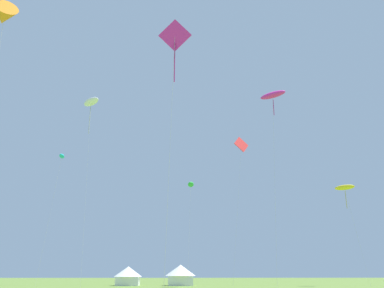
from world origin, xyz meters
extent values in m
cube|color=red|center=(9.33, 57.41, 22.39)|extent=(2.67, 1.60, 2.92)
cylinder|color=#B2B2B7|center=(8.12, 56.27, 11.19)|extent=(2.44, 2.30, 22.39)
ellipsoid|color=yellow|center=(27.11, 59.89, 15.78)|extent=(3.40, 3.13, 1.09)
cylinder|color=#A79518|center=(27.11, 59.89, 13.68)|extent=(0.08, 0.08, 2.93)
cylinder|color=#B2B2B7|center=(28.13, 59.64, 7.89)|extent=(2.07, 0.53, 15.78)
ellipsoid|color=green|center=(0.55, 48.42, 13.56)|extent=(1.24, 2.41, 0.79)
cylinder|color=#B2B2B7|center=(0.30, 47.19, 6.78)|extent=(0.52, 2.47, 13.56)
ellipsoid|color=white|center=(-14.76, 51.73, 27.16)|extent=(3.58, 3.64, 1.29)
cylinder|color=#A4A4A4|center=(-14.76, 51.73, 24.19)|extent=(0.08, 0.08, 4.53)
cylinder|color=#B2B2B7|center=(-14.17, 50.59, 13.58)|extent=(1.22, 2.31, 27.16)
ellipsoid|color=#1EB7CC|center=(-18.64, 52.71, 18.64)|extent=(0.84, 1.92, 0.66)
cylinder|color=#B2B2B7|center=(-19.35, 52.24, 9.32)|extent=(1.45, 0.97, 18.64)
cone|color=orange|center=(-14.61, 20.57, 20.28)|extent=(2.62, 2.72, 2.24)
ellipsoid|color=#E02DA3|center=(9.02, 34.27, 20.62)|extent=(3.06, 2.83, 0.98)
cylinder|color=#9D2072|center=(9.02, 34.27, 19.13)|extent=(0.07, 0.07, 1.83)
cylinder|color=#B2B2B7|center=(8.38, 33.44, 10.31)|extent=(1.30, 1.67, 20.63)
cube|color=#E02DA3|center=(-1.77, 18.67, 17.66)|extent=(2.33, 0.49, 2.31)
cylinder|color=#9D2072|center=(-1.77, 18.67, 15.56)|extent=(0.07, 0.07, 3.01)
cylinder|color=#B2B2B7|center=(-1.97, 18.11, 8.83)|extent=(0.44, 1.14, 17.66)
cube|color=white|center=(-9.22, 64.51, 0.70)|extent=(3.73, 3.73, 1.40)
cone|color=white|center=(-9.22, 64.51, 2.21)|extent=(4.66, 4.66, 1.63)
cube|color=white|center=(-0.52, 64.51, 0.76)|extent=(4.08, 4.08, 1.53)
cone|color=white|center=(-0.52, 64.51, 2.42)|extent=(5.10, 5.10, 1.78)
camera|label=1|loc=(-1.62, -5.38, 1.86)|focal=37.31mm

